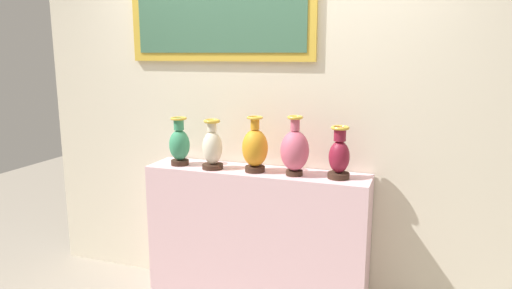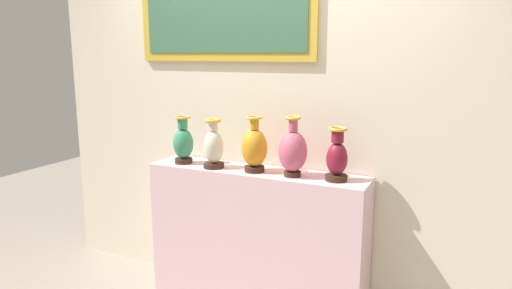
{
  "view_description": "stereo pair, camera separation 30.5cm",
  "coord_description": "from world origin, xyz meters",
  "px_view_note": "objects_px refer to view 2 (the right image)",
  "views": [
    {
      "loc": [
        1.02,
        -2.87,
        1.77
      ],
      "look_at": [
        0.0,
        0.0,
        1.16
      ],
      "focal_mm": 32.18,
      "sensor_mm": 36.0,
      "label": 1
    },
    {
      "loc": [
        1.3,
        -2.75,
        1.77
      ],
      "look_at": [
        0.0,
        0.0,
        1.16
      ],
      "focal_mm": 32.18,
      "sensor_mm": 36.0,
      "label": 2
    }
  ],
  "objects_px": {
    "vase_rose": "(293,151)",
    "vase_burgundy": "(337,158)",
    "vase_jade": "(183,143)",
    "vase_amber": "(254,148)",
    "vase_ivory": "(214,147)"
  },
  "relations": [
    {
      "from": "vase_jade",
      "to": "vase_rose",
      "type": "xyz_separation_m",
      "value": [
        0.85,
        -0.0,
        0.02
      ]
    },
    {
      "from": "vase_amber",
      "to": "vase_rose",
      "type": "distance_m",
      "value": 0.28
    },
    {
      "from": "vase_jade",
      "to": "vase_ivory",
      "type": "distance_m",
      "value": 0.27
    },
    {
      "from": "vase_rose",
      "to": "vase_amber",
      "type": "bearing_deg",
      "value": 179.46
    },
    {
      "from": "vase_jade",
      "to": "vase_rose",
      "type": "distance_m",
      "value": 0.85
    },
    {
      "from": "vase_jade",
      "to": "vase_ivory",
      "type": "relative_size",
      "value": 1.0
    },
    {
      "from": "vase_rose",
      "to": "vase_burgundy",
      "type": "relative_size",
      "value": 1.16
    },
    {
      "from": "vase_jade",
      "to": "vase_burgundy",
      "type": "distance_m",
      "value": 1.13
    },
    {
      "from": "vase_jade",
      "to": "vase_amber",
      "type": "height_order",
      "value": "vase_amber"
    },
    {
      "from": "vase_burgundy",
      "to": "vase_ivory",
      "type": "bearing_deg",
      "value": -177.16
    },
    {
      "from": "vase_burgundy",
      "to": "vase_amber",
      "type": "bearing_deg",
      "value": -178.11
    },
    {
      "from": "vase_jade",
      "to": "vase_burgundy",
      "type": "relative_size",
      "value": 1.02
    },
    {
      "from": "vase_rose",
      "to": "vase_ivory",
      "type": "bearing_deg",
      "value": -177.86
    },
    {
      "from": "vase_ivory",
      "to": "vase_amber",
      "type": "xyz_separation_m",
      "value": [
        0.3,
        0.02,
        0.01
      ]
    },
    {
      "from": "vase_rose",
      "to": "vase_burgundy",
      "type": "xyz_separation_m",
      "value": [
        0.29,
        0.02,
        -0.02
      ]
    }
  ]
}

